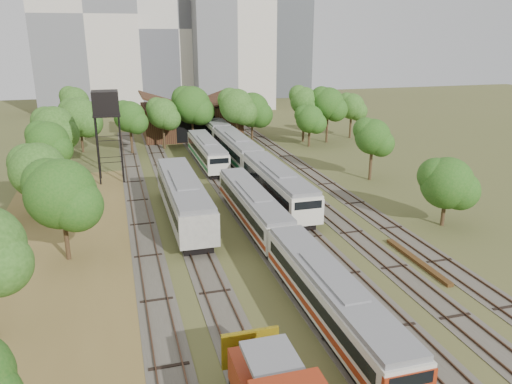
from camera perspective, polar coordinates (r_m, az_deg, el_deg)
name	(u,v)px	position (r m, az deg, el deg)	size (l,w,h in m)	color
ground	(340,299)	(34.98, 9.62, -11.96)	(240.00, 240.00, 0.00)	#475123
dry_grass_patch	(67,280)	(39.38, -20.78, -9.35)	(14.00, 60.00, 0.04)	brown
tracks	(240,191)	(56.47, -1.84, 0.06)	(24.60, 80.00, 0.19)	#4C473D
railcar_red_set	(284,244)	(38.42, 3.22, -5.94)	(2.71, 34.58, 3.35)	black
railcar_green_set	(237,150)	(67.94, -2.20, 4.84)	(3.09, 52.08, 3.82)	black
railcar_rear	(207,152)	(67.78, -5.62, 4.56)	(2.80, 16.08, 3.45)	black
old_grey_coach	(184,198)	(47.73, -8.27, -0.72)	(3.29, 18.00, 4.07)	black
water_tower	(106,106)	(61.37, -16.81, 9.43)	(3.12, 3.12, 10.79)	black
rail_pile_far	(417,261)	(41.41, 17.93, -7.50)	(0.52, 8.37, 0.27)	#503316
maintenance_shed	(191,120)	(87.29, -7.47, 8.19)	(16.45, 11.55, 7.58)	#321812
tree_band_left	(49,153)	(56.18, -22.55, 4.15)	(8.74, 75.90, 8.51)	#382616
tree_band_far	(218,109)	(79.39, -4.36, 9.45)	(48.61, 10.20, 9.24)	#382616
tree_band_right	(370,144)	(61.27, 12.89, 5.39)	(5.36, 39.74, 7.48)	#382616
tower_left	(84,14)	(122.32, -19.02, 18.63)	(22.00, 16.00, 42.00)	beige
tower_centre	(174,29)	(128.16, -9.41, 17.89)	(20.00, 18.00, 36.00)	beige
tower_right	(229,1)	(122.56, -3.10, 20.91)	(18.00, 16.00, 48.00)	beige
tower_far_right	(285,45)	(145.29, 3.32, 16.47)	(12.00, 12.00, 28.00)	#46494F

